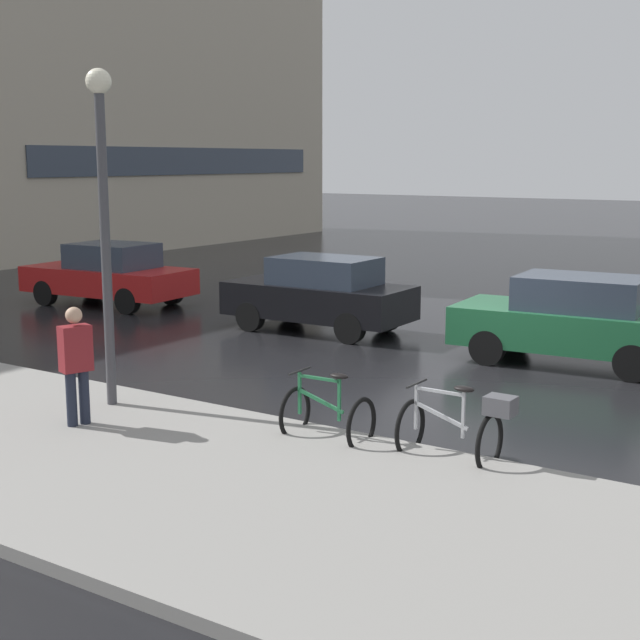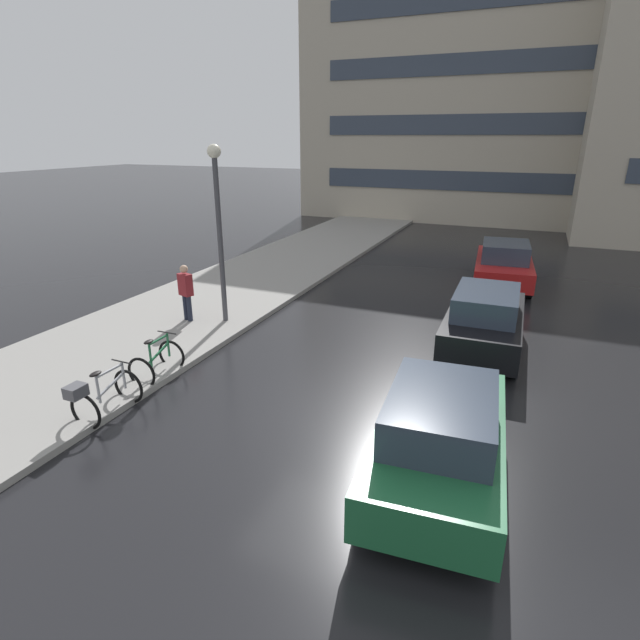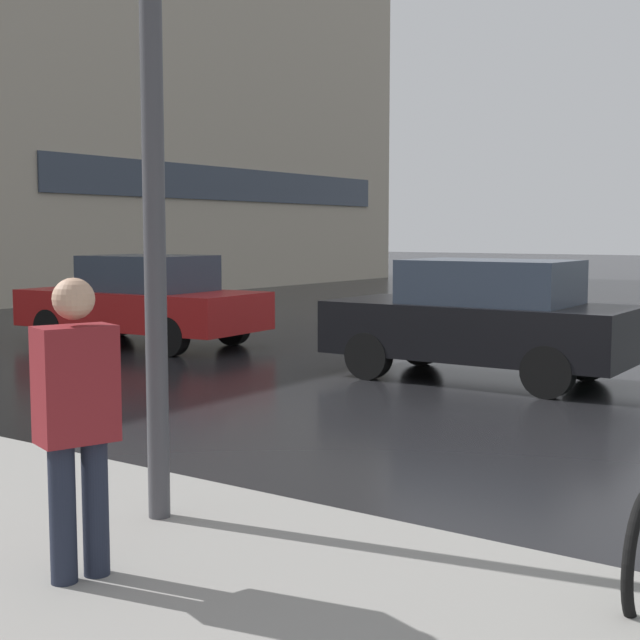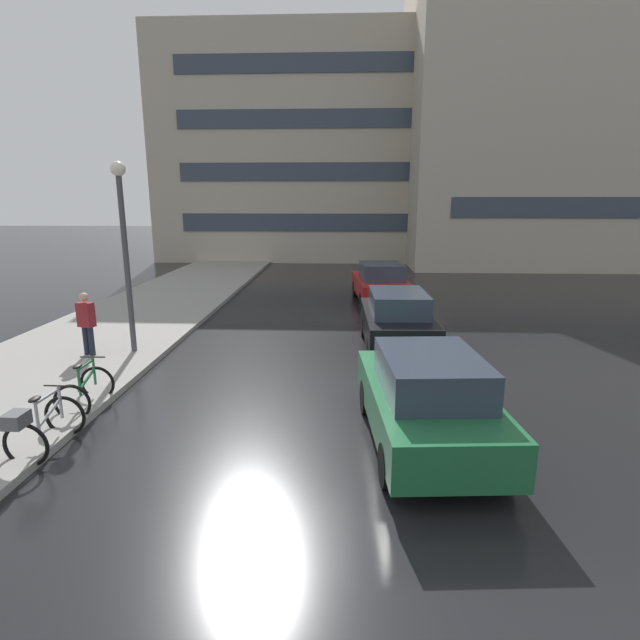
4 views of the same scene
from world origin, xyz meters
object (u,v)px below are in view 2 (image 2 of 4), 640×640
object	(u,v)px
bicycle_second	(157,362)
bicycle_nearest	(101,395)
car_green	(440,437)
car_black	(484,320)
pedestrian	(186,292)
streetlamp	(218,216)
car_red	(504,264)

from	to	relation	value
bicycle_second	bicycle_nearest	bearing A→B (deg)	-83.86
bicycle_nearest	car_green	size ratio (longest dim) A/B	0.33
car_black	pedestrian	distance (m)	8.01
bicycle_second	streetlamp	bearing A→B (deg)	97.85
car_black	bicycle_nearest	bearing A→B (deg)	-135.58
bicycle_nearest	car_red	bearing A→B (deg)	63.41
streetlamp	car_red	bearing A→B (deg)	46.56
bicycle_nearest	streetlamp	size ratio (longest dim) A/B	0.28
streetlamp	bicycle_nearest	bearing A→B (deg)	-82.73
bicycle_nearest	streetlamp	bearing A→B (deg)	97.27
bicycle_second	car_green	size ratio (longest dim) A/B	0.26
car_green	car_black	xyz separation A→B (m)	(0.09, 5.51, 0.00)
pedestrian	car_red	bearing A→B (deg)	44.29
car_red	streetlamp	bearing A→B (deg)	-133.44
car_green	car_black	bearing A→B (deg)	89.06
bicycle_nearest	car_red	world-z (taller)	car_red
bicycle_second	car_green	distance (m)	6.47
bicycle_nearest	car_black	world-z (taller)	car_black
streetlamp	car_black	bearing A→B (deg)	7.58
bicycle_second	car_black	bearing A→B (deg)	34.06
bicycle_second	car_red	world-z (taller)	car_red
bicycle_second	streetlamp	xyz separation A→B (m)	(-0.47, 3.44, 2.70)
car_black	car_red	world-z (taller)	car_black
bicycle_second	car_red	bearing A→B (deg)	59.01
bicycle_nearest	streetlamp	distance (m)	5.85
bicycle_nearest	pedestrian	xyz separation A→B (m)	(-1.65, 4.81, 0.48)
car_green	car_red	bearing A→B (deg)	89.46
car_red	car_green	bearing A→B (deg)	-90.54
car_black	streetlamp	bearing A→B (deg)	-172.42
bicycle_second	streetlamp	distance (m)	4.39
bicycle_nearest	pedestrian	bearing A→B (deg)	108.89
bicycle_second	pedestrian	xyz separation A→B (m)	(-1.46, 3.04, 0.59)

